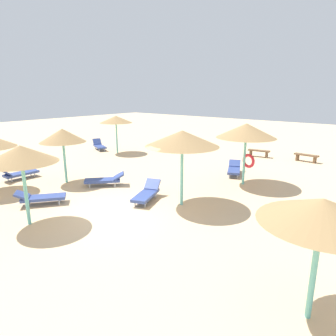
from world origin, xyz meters
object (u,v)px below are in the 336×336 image
at_px(parasol_1, 116,120).
at_px(lounger_5, 147,193).
at_px(lounger_4, 234,169).
at_px(bench_2, 306,157).
at_px(lounger_1, 99,146).
at_px(bench_1, 183,140).
at_px(lounger_0, 18,173).
at_px(parasol_5, 182,139).
at_px(lounger_3, 105,180).
at_px(parasol_4, 246,131).
at_px(bench_0, 259,152).
at_px(parasol_6, 322,211).
at_px(parasol_2, 21,154).
at_px(parasol_3, 63,136).
at_px(lounger_2, 40,197).

relative_size(parasol_1, lounger_5, 1.39).
xyz_separation_m(lounger_4, bench_2, (2.22, 5.82, 0.03)).
bearing_deg(lounger_1, bench_1, 60.33).
bearing_deg(parasol_1, lounger_0, -80.69).
xyz_separation_m(parasol_5, lounger_3, (-4.38, -0.37, -2.41)).
relative_size(parasol_1, lounger_0, 1.47).
distance_m(lounger_0, bench_1, 14.19).
relative_size(lounger_0, lounger_3, 1.01).
distance_m(parasol_4, bench_0, 7.30).
height_order(parasol_6, lounger_3, parasol_6).
distance_m(parasol_2, bench_2, 16.98).
height_order(parasol_5, lounger_5, parasol_5).
bearing_deg(lounger_4, parasol_1, -179.08).
bearing_deg(parasol_6, parasol_3, 170.29).
distance_m(parasol_4, lounger_3, 7.20).
height_order(lounger_4, lounger_5, lounger_5).
distance_m(parasol_6, lounger_5, 7.95).
distance_m(parasol_6, bench_0, 15.90).
bearing_deg(bench_1, lounger_1, -119.67).
xyz_separation_m(parasol_5, parasol_6, (5.74, -3.34, -0.39)).
bearing_deg(parasol_6, parasol_4, 123.89).
xyz_separation_m(parasol_3, parasol_5, (6.37, 1.27, 0.33)).
xyz_separation_m(parasol_1, lounger_0, (1.30, -7.92, -2.18)).
bearing_deg(bench_2, lounger_5, -104.86).
height_order(lounger_1, lounger_4, lounger_1).
relative_size(parasol_1, parasol_2, 1.00).
xyz_separation_m(bench_0, bench_1, (-7.24, 0.84, 0.00)).
bearing_deg(lounger_3, bench_0, 74.48).
relative_size(lounger_2, lounger_4, 0.96).
height_order(lounger_4, bench_2, lounger_4).
distance_m(parasol_1, parasol_3, 7.59).
distance_m(lounger_3, bench_1, 12.70).
height_order(parasol_2, parasol_6, parasol_2).
distance_m(parasol_1, lounger_4, 9.84).
distance_m(bench_0, bench_2, 3.06).
bearing_deg(parasol_2, parasol_5, 58.24).
xyz_separation_m(lounger_2, lounger_3, (0.08, 3.28, 0.00)).
xyz_separation_m(parasol_4, lounger_4, (-1.20, 1.36, -2.34)).
xyz_separation_m(bench_0, bench_2, (3.02, 0.55, 0.00)).
height_order(lounger_2, bench_1, lounger_2).
height_order(parasol_2, bench_1, parasol_2).
relative_size(bench_1, bench_2, 0.99).
bearing_deg(lounger_0, lounger_3, 26.45).
relative_size(parasol_1, lounger_3, 1.49).
bearing_deg(bench_1, parasol_1, -103.90).
height_order(parasol_2, lounger_5, parasol_2).
bearing_deg(lounger_0, bench_2, 52.88).
distance_m(lounger_0, bench_2, 17.42).
xyz_separation_m(parasol_3, lounger_1, (-5.77, 6.55, -2.06)).
distance_m(parasol_1, parasol_4, 10.86).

